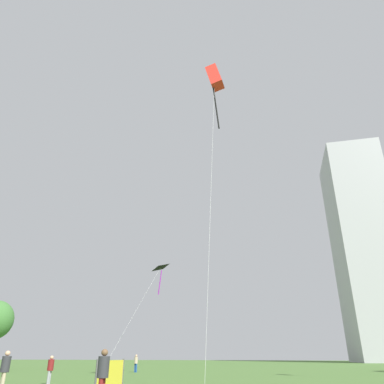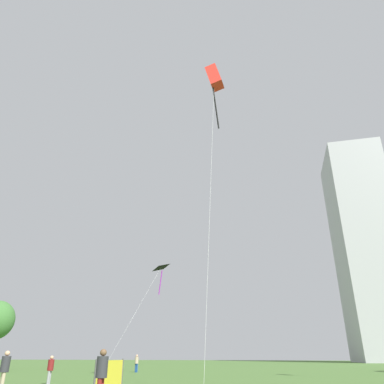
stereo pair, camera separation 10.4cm
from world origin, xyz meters
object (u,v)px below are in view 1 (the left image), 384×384
person_standing_3 (5,368)px  person_standing_5 (103,373)px  kite_flying_1 (160,270)px  kite_flying_3 (215,79)px  person_standing_2 (50,368)px  person_standing_0 (136,362)px  distant_highrise_0 (364,248)px  event_banner (110,377)px

person_standing_3 → person_standing_5: size_ratio=1.00×
kite_flying_1 → kite_flying_3: kite_flying_3 is taller
person_standing_5 → kite_flying_3: 20.46m
person_standing_5 → person_standing_2: bearing=-140.7°
person_standing_3 → person_standing_5: person_standing_3 is taller
person_standing_0 → distant_highrise_0: distant_highrise_0 is taller
person_standing_5 → kite_flying_1: (-7.27, 23.46, 8.77)m
person_standing_2 → person_standing_5: 11.12m
kite_flying_1 → distant_highrise_0: 85.08m
person_standing_0 → kite_flying_1: bearing=-21.9°
person_standing_2 → kite_flying_3: 21.46m
person_standing_5 → event_banner: person_standing_5 is taller
person_standing_5 → event_banner: 3.09m
kite_flying_3 → event_banner: bearing=-126.3°
person_standing_2 → person_standing_0: bearing=176.9°
person_standing_3 → distant_highrise_0: (31.63, 96.73, 28.63)m
kite_flying_1 → event_banner: kite_flying_1 is taller
person_standing_3 → person_standing_0: bearing=-43.8°
person_standing_0 → person_standing_5: size_ratio=0.95×
kite_flying_3 → kite_flying_1: bearing=122.2°
person_standing_0 → kite_flying_3: (13.02, -17.95, 18.75)m
kite_flying_1 → event_banner: 23.32m
kite_flying_3 → person_standing_0: bearing=126.0°
person_standing_2 → person_standing_3: person_standing_3 is taller
person_standing_5 → distant_highrise_0: bearing=160.6°
person_standing_2 → kite_flying_3: bearing=78.0°
person_standing_2 → kite_flying_3: kite_flying_3 is taller
event_banner → person_standing_0: bearing=112.0°
person_standing_2 → distant_highrise_0: (32.86, 91.68, 28.74)m
person_standing_0 → person_standing_3: bearing=-65.8°
event_banner → distant_highrise_0: bearing=74.8°
distant_highrise_0 → event_banner: (-26.27, -96.78, -28.89)m
person_standing_3 → person_standing_5: bearing=-167.2°
person_standing_5 → kite_flying_3: kite_flying_3 is taller
kite_flying_1 → kite_flying_3: 20.91m
kite_flying_3 → person_standing_5: bearing=-107.7°
kite_flying_1 → distant_highrise_0: bearing=67.0°
person_standing_5 → person_standing_0: bearing=-163.1°
kite_flying_1 → distant_highrise_0: distant_highrise_0 is taller
person_standing_5 → distant_highrise_0: (25.07, 99.61, 28.63)m
person_standing_3 → kite_flying_1: 22.38m
distant_highrise_0 → person_standing_2: bearing=-113.5°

